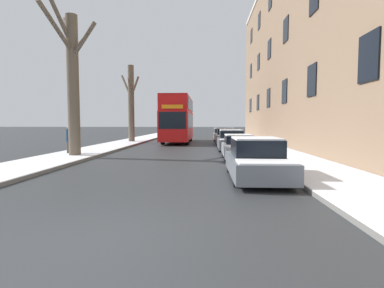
% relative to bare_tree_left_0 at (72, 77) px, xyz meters
% --- Properties ---
extents(ground_plane, '(320.00, 320.00, 0.00)m').
position_rel_bare_tree_left_0_xyz_m(ground_plane, '(5.86, -11.88, -4.55)').
color(ground_plane, '#303335').
extents(sidewalk_left, '(3.13, 130.00, 0.16)m').
position_rel_bare_tree_left_0_xyz_m(sidewalk_left, '(-0.29, 41.12, -4.47)').
color(sidewalk_left, slate).
rests_on(sidewalk_left, ground).
extents(sidewalk_right, '(3.13, 130.00, 0.16)m').
position_rel_bare_tree_left_0_xyz_m(sidewalk_right, '(12.01, 41.12, -4.47)').
color(sidewalk_right, slate).
rests_on(sidewalk_right, ground).
extents(terrace_facade_right, '(9.10, 40.81, 17.37)m').
position_rel_bare_tree_left_0_xyz_m(terrace_facade_right, '(18.08, 9.76, 4.14)').
color(terrace_facade_right, '#8C7056').
rests_on(terrace_facade_right, ground).
extents(bare_tree_left_0, '(2.97, 5.65, 9.23)m').
position_rel_bare_tree_left_0_xyz_m(bare_tree_left_0, '(0.00, 0.00, 0.00)').
color(bare_tree_left_0, brown).
rests_on(bare_tree_left_0, ground).
extents(bare_tree_left_1, '(2.47, 2.90, 7.73)m').
position_rel_bare_tree_left_0_xyz_m(bare_tree_left_1, '(0.00, 13.11, -0.50)').
color(bare_tree_left_1, brown).
rests_on(bare_tree_left_1, ground).
extents(double_decker_bus, '(2.63, 10.07, 4.54)m').
position_rel_bare_tree_left_0_xyz_m(double_decker_bus, '(4.66, 13.68, -1.98)').
color(double_decker_bus, red).
rests_on(double_decker_bus, ground).
extents(parked_car_0, '(1.87, 4.55, 1.46)m').
position_rel_bare_tree_left_0_xyz_m(parked_car_0, '(9.35, -6.08, -3.88)').
color(parked_car_0, slate).
rests_on(parked_car_0, ground).
extents(parked_car_1, '(1.69, 4.10, 1.35)m').
position_rel_bare_tree_left_0_xyz_m(parked_car_1, '(9.35, -0.12, -3.92)').
color(parked_car_1, '#9EA3AD').
rests_on(parked_car_1, ground).
extents(parked_car_2, '(1.86, 4.14, 1.51)m').
position_rel_bare_tree_left_0_xyz_m(parked_car_2, '(9.35, 5.00, -3.86)').
color(parked_car_2, slate).
rests_on(parked_car_2, ground).
extents(parked_car_3, '(1.82, 4.46, 1.54)m').
position_rel_bare_tree_left_0_xyz_m(parked_car_3, '(9.35, 11.27, -3.84)').
color(parked_car_3, slate).
rests_on(parked_car_3, ground).
extents(parked_car_4, '(1.90, 4.30, 1.42)m').
position_rel_bare_tree_left_0_xyz_m(parked_car_4, '(9.35, 17.33, -3.88)').
color(parked_car_4, silver).
rests_on(parked_car_4, ground).
extents(pedestrian_left_sidewalk, '(0.40, 0.40, 1.85)m').
position_rel_bare_tree_left_0_xyz_m(pedestrian_left_sidewalk, '(-0.71, 0.98, -3.54)').
color(pedestrian_left_sidewalk, '#4C4742').
rests_on(pedestrian_left_sidewalk, ground).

